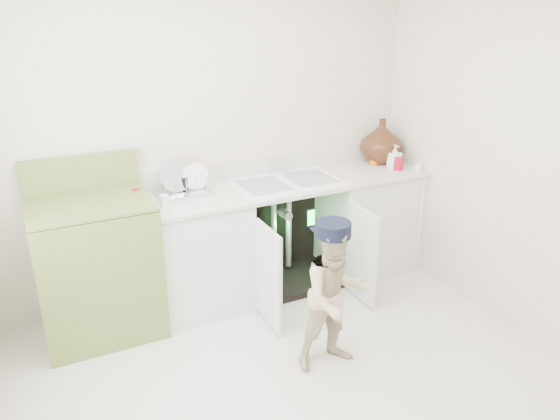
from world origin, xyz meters
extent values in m
plane|color=beige|center=(0.00, 0.00, 0.00)|extent=(3.50, 3.50, 0.00)
cube|color=beige|center=(0.00, 1.50, 1.25)|extent=(3.50, 2.50, 0.02)
cube|color=beige|center=(0.00, -1.50, 1.25)|extent=(3.50, 2.50, 0.02)
cube|color=beige|center=(1.75, 0.00, 1.25)|extent=(2.50, 3.00, 0.02)
cube|color=silver|center=(-0.25, 1.20, 0.43)|extent=(0.80, 0.60, 0.86)
cube|color=silver|center=(1.35, 1.20, 0.43)|extent=(0.80, 0.60, 0.86)
cube|color=black|center=(0.55, 1.47, 0.43)|extent=(0.80, 0.06, 0.86)
cube|color=black|center=(0.55, 1.20, 0.03)|extent=(0.80, 0.60, 0.06)
cylinder|color=gray|center=(0.48, 1.30, 0.45)|extent=(0.05, 0.05, 0.70)
cylinder|color=gray|center=(0.62, 1.30, 0.45)|extent=(0.05, 0.05, 0.70)
cylinder|color=gray|center=(0.55, 1.25, 0.62)|extent=(0.07, 0.18, 0.07)
cube|color=silver|center=(0.15, 0.70, 0.40)|extent=(0.03, 0.40, 0.76)
cube|color=silver|center=(0.95, 0.70, 0.40)|extent=(0.02, 0.40, 0.76)
cube|color=beige|center=(0.55, 1.20, 0.89)|extent=(2.44, 0.64, 0.03)
cube|color=beige|center=(0.55, 1.49, 0.98)|extent=(2.44, 0.02, 0.15)
cube|color=white|center=(0.55, 1.20, 0.90)|extent=(0.85, 0.55, 0.02)
cube|color=gray|center=(0.34, 1.20, 0.91)|extent=(0.34, 0.40, 0.01)
cube|color=gray|center=(0.76, 1.20, 0.91)|extent=(0.34, 0.40, 0.01)
cylinder|color=silver|center=(0.55, 1.42, 0.99)|extent=(0.03, 0.03, 0.17)
cylinder|color=silver|center=(0.55, 1.36, 1.06)|extent=(0.02, 0.14, 0.02)
cylinder|color=silver|center=(0.66, 1.42, 0.94)|extent=(0.04, 0.04, 0.06)
cylinder|color=white|center=(1.68, 0.89, 0.55)|extent=(0.01, 0.01, 0.70)
cube|color=white|center=(1.68, 0.98, 0.93)|extent=(0.04, 0.02, 0.06)
cube|color=silver|center=(-0.26, 1.32, 0.91)|extent=(0.40, 0.27, 0.02)
cylinder|color=silver|center=(-0.30, 1.34, 0.98)|extent=(0.25, 0.09, 0.24)
cylinder|color=white|center=(-0.15, 1.32, 0.97)|extent=(0.20, 0.05, 0.20)
cylinder|color=silver|center=(-0.42, 1.22, 0.98)|extent=(0.01, 0.01, 0.12)
cylinder|color=silver|center=(-0.34, 1.22, 0.98)|extent=(0.01, 0.01, 0.12)
cylinder|color=silver|center=(-0.26, 1.22, 0.98)|extent=(0.01, 0.01, 0.12)
cylinder|color=silver|center=(-0.18, 1.22, 0.98)|extent=(0.01, 0.01, 0.12)
cylinder|color=silver|center=(-0.10, 1.22, 0.98)|extent=(0.01, 0.01, 0.12)
imported|color=#442113|center=(1.55, 1.34, 1.09)|extent=(0.37, 0.37, 0.38)
imported|color=#DC590B|center=(1.46, 1.30, 1.01)|extent=(0.09, 0.09, 0.23)
imported|color=white|center=(1.55, 1.14, 1.00)|extent=(0.09, 0.09, 0.20)
cylinder|color=#A20D21|center=(1.55, 1.08, 0.96)|extent=(0.08, 0.08, 0.11)
cylinder|color=#A60E0E|center=(-0.61, 1.28, 0.95)|extent=(0.05, 0.05, 0.10)
cylinder|color=tan|center=(-0.62, 1.20, 0.94)|extent=(0.06, 0.06, 0.08)
cylinder|color=black|center=(-0.24, 1.32, 0.96)|extent=(0.04, 0.04, 0.12)
cube|color=white|center=(-0.46, 1.10, 0.95)|extent=(0.05, 0.05, 0.09)
cube|color=olive|center=(-0.95, 1.18, 0.48)|extent=(0.80, 0.65, 0.97)
cube|color=olive|center=(-0.95, 1.18, 0.98)|extent=(0.80, 0.65, 0.02)
cube|color=olive|center=(-0.95, 1.46, 1.12)|extent=(0.80, 0.06, 0.25)
cylinder|color=black|center=(-1.15, 1.02, 0.98)|extent=(0.18, 0.18, 0.02)
cylinder|color=silver|center=(-1.15, 1.02, 0.99)|extent=(0.21, 0.21, 0.01)
cylinder|color=black|center=(-1.15, 1.33, 0.98)|extent=(0.18, 0.18, 0.02)
cylinder|color=silver|center=(-1.15, 1.33, 0.99)|extent=(0.21, 0.21, 0.01)
cylinder|color=black|center=(-0.75, 1.02, 0.98)|extent=(0.18, 0.18, 0.02)
cylinder|color=silver|center=(-0.75, 1.02, 0.99)|extent=(0.21, 0.21, 0.01)
cylinder|color=black|center=(-0.75, 1.33, 0.98)|extent=(0.18, 0.18, 0.02)
cylinder|color=silver|center=(-0.75, 1.33, 0.99)|extent=(0.21, 0.21, 0.01)
imported|color=#CCB992|center=(0.34, 0.10, 0.50)|extent=(0.50, 0.40, 0.99)
cylinder|color=black|center=(0.34, 0.10, 0.96)|extent=(0.23, 0.23, 0.09)
cube|color=black|center=(0.34, 0.20, 0.93)|extent=(0.17, 0.10, 0.01)
cube|color=black|center=(0.58, 0.86, 0.72)|extent=(0.07, 0.01, 0.14)
cube|color=#26F23F|center=(0.58, 0.85, 0.72)|extent=(0.06, 0.00, 0.12)
camera|label=1|loc=(-1.31, -2.44, 2.28)|focal=35.00mm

